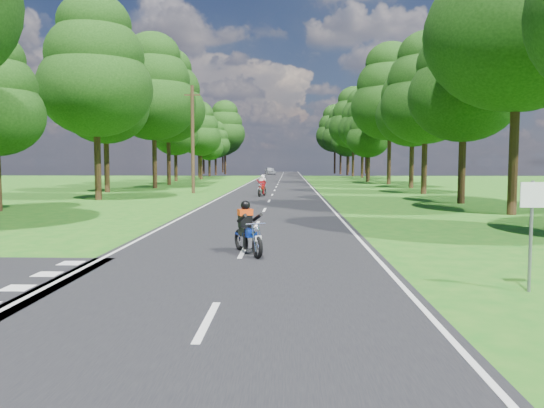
{
  "coord_description": "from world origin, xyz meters",
  "views": [
    {
      "loc": [
        1.18,
        -11.51,
        2.32
      ],
      "look_at": [
        0.69,
        4.0,
        1.1
      ],
      "focal_mm": 35.0,
      "sensor_mm": 36.0,
      "label": 1
    }
  ],
  "objects": [
    {
      "name": "ground",
      "position": [
        0.0,
        0.0,
        0.0
      ],
      "size": [
        160.0,
        160.0,
        0.0
      ],
      "primitive_type": "plane",
      "color": "#1A6316",
      "rests_on": "ground"
    },
    {
      "name": "road_markings",
      "position": [
        -0.14,
        48.13,
        0.02
      ],
      "size": [
        7.4,
        140.0,
        0.01
      ],
      "color": "silver",
      "rests_on": "main_road"
    },
    {
      "name": "rider_near_blue",
      "position": [
        0.16,
        1.65,
        0.69
      ],
      "size": [
        1.15,
        1.69,
        1.35
      ],
      "primitive_type": null,
      "rotation": [
        0.0,
        0.0,
        0.42
      ],
      "color": "#0E2A9A",
      "rests_on": "main_road"
    },
    {
      "name": "road_sign",
      "position": [
        5.5,
        -2.01,
        1.34
      ],
      "size": [
        0.45,
        0.07,
        2.0
      ],
      "color": "slate",
      "rests_on": "ground"
    },
    {
      "name": "telegraph_pole",
      "position": [
        -6.0,
        28.0,
        4.07
      ],
      "size": [
        1.2,
        0.26,
        8.0
      ],
      "color": "#382616",
      "rests_on": "ground"
    },
    {
      "name": "rider_far_red",
      "position": [
        -0.65,
        24.43,
        0.75
      ],
      "size": [
        0.89,
        1.83,
        1.46
      ],
      "primitive_type": null,
      "rotation": [
        0.0,
        0.0,
        -0.18
      ],
      "color": "#B21E0D",
      "rests_on": "main_road"
    },
    {
      "name": "distant_car",
      "position": [
        -2.44,
        88.96,
        0.72
      ],
      "size": [
        2.45,
        4.37,
        1.4
      ],
      "primitive_type": "imported",
      "rotation": [
        0.0,
        0.0,
        0.2
      ],
      "color": "silver",
      "rests_on": "main_road"
    },
    {
      "name": "treeline",
      "position": [
        1.43,
        60.06,
        8.25
      ],
      "size": [
        40.0,
        115.35,
        14.78
      ],
      "color": "black",
      "rests_on": "ground"
    },
    {
      "name": "main_road",
      "position": [
        0.0,
        50.0,
        0.01
      ],
      "size": [
        7.0,
        140.0,
        0.02
      ],
      "primitive_type": "cube",
      "color": "black",
      "rests_on": "ground"
    }
  ]
}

